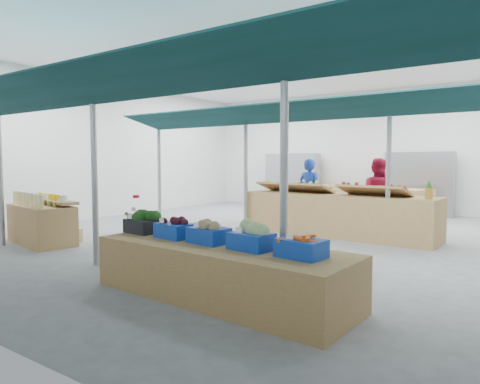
{
  "coord_description": "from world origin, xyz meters",
  "views": [
    {
      "loc": [
        4.88,
        -8.45,
        1.7
      ],
      "look_at": [
        0.25,
        -1.6,
        1.12
      ],
      "focal_mm": 32.0,
      "sensor_mm": 36.0,
      "label": 1
    }
  ],
  "objects_px": {
    "fruit_counter": "(337,215)",
    "veg_counter": "(220,271)",
    "crate_stack": "(255,287)",
    "vendor_right": "(377,195)",
    "bottle_shelf": "(43,222)",
    "vendor_left": "(310,192)"
  },
  "relations": [
    {
      "from": "veg_counter",
      "to": "vendor_right",
      "type": "bearing_deg",
      "value": 92.98
    },
    {
      "from": "bottle_shelf",
      "to": "vendor_left",
      "type": "relative_size",
      "value": 1.08
    },
    {
      "from": "crate_stack",
      "to": "vendor_right",
      "type": "xyz_separation_m",
      "value": [
        -0.59,
        6.58,
        0.59
      ]
    },
    {
      "from": "bottle_shelf",
      "to": "fruit_counter",
      "type": "bearing_deg",
      "value": 54.23
    },
    {
      "from": "veg_counter",
      "to": "crate_stack",
      "type": "bearing_deg",
      "value": -18.2
    },
    {
      "from": "crate_stack",
      "to": "veg_counter",
      "type": "bearing_deg",
      "value": 158.01
    },
    {
      "from": "vendor_left",
      "to": "vendor_right",
      "type": "height_order",
      "value": "same"
    },
    {
      "from": "crate_stack",
      "to": "vendor_right",
      "type": "relative_size",
      "value": 0.35
    },
    {
      "from": "crate_stack",
      "to": "vendor_left",
      "type": "relative_size",
      "value": 0.35
    },
    {
      "from": "fruit_counter",
      "to": "crate_stack",
      "type": "height_order",
      "value": "fruit_counter"
    },
    {
      "from": "veg_counter",
      "to": "vendor_right",
      "type": "relative_size",
      "value": 1.92
    },
    {
      "from": "vendor_left",
      "to": "bottle_shelf",
      "type": "bearing_deg",
      "value": 61.14
    },
    {
      "from": "fruit_counter",
      "to": "vendor_left",
      "type": "xyz_separation_m",
      "value": [
        -1.2,
        1.1,
        0.42
      ]
    },
    {
      "from": "fruit_counter",
      "to": "veg_counter",
      "type": "bearing_deg",
      "value": -80.47
    },
    {
      "from": "bottle_shelf",
      "to": "vendor_right",
      "type": "distance_m",
      "value": 7.66
    },
    {
      "from": "crate_stack",
      "to": "vendor_left",
      "type": "distance_m",
      "value": 7.02
    },
    {
      "from": "fruit_counter",
      "to": "vendor_right",
      "type": "relative_size",
      "value": 2.5
    },
    {
      "from": "veg_counter",
      "to": "vendor_left",
      "type": "xyz_separation_m",
      "value": [
        -1.71,
        6.31,
        0.56
      ]
    },
    {
      "from": "veg_counter",
      "to": "vendor_left",
      "type": "relative_size",
      "value": 1.92
    },
    {
      "from": "fruit_counter",
      "to": "vendor_right",
      "type": "height_order",
      "value": "vendor_right"
    },
    {
      "from": "bottle_shelf",
      "to": "veg_counter",
      "type": "bearing_deg",
      "value": 2.51
    },
    {
      "from": "veg_counter",
      "to": "fruit_counter",
      "type": "relative_size",
      "value": 0.77
    }
  ]
}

